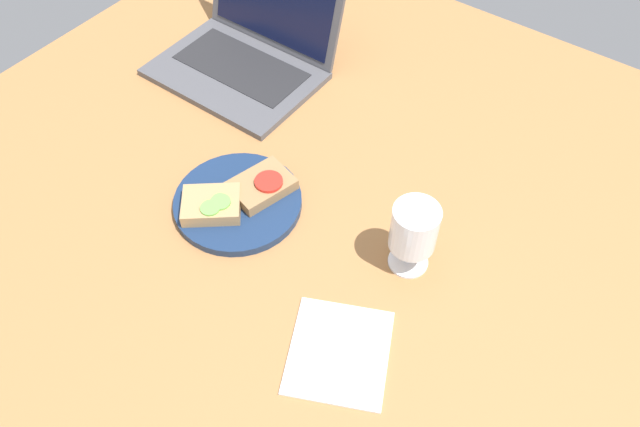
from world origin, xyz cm
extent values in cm
cube|color=#9E6B3D|center=(0.00, 0.00, 1.50)|extent=(140.00, 140.00, 3.00)
cylinder|color=navy|center=(-7.91, -5.95, 3.76)|extent=(21.55, 21.55, 1.53)
cube|color=#A88456|center=(-9.86, -10.04, 5.70)|extent=(11.93, 11.63, 2.34)
cylinder|color=#6BB74C|center=(-8.58, -9.21, 7.05)|extent=(2.68, 2.68, 0.35)
cylinder|color=#6BB74C|center=(-8.18, -9.46, 7.06)|extent=(3.38, 3.38, 0.37)
cylinder|color=#6BB74C|center=(-8.66, -11.35, 7.05)|extent=(3.25, 3.25, 0.36)
cube|color=#937047|center=(-5.97, -1.87, 5.55)|extent=(9.92, 11.79, 2.03)
cylinder|color=red|center=(-4.75, -1.32, 6.86)|extent=(4.74, 4.74, 0.59)
cylinder|color=white|center=(21.30, 0.92, 3.20)|extent=(6.31, 6.31, 0.40)
cylinder|color=white|center=(21.30, 0.92, 5.73)|extent=(1.05, 1.05, 4.65)
cylinder|color=white|center=(21.30, 0.92, 11.91)|extent=(7.12, 7.12, 7.71)
cylinder|color=white|center=(21.30, 0.92, 10.39)|extent=(6.55, 6.55, 4.68)
cube|color=#4C4C51|center=(-30.63, 19.32, 3.66)|extent=(32.48, 22.57, 1.31)
cube|color=#232326|center=(-30.63, 21.35, 4.39)|extent=(26.63, 12.41, 0.16)
cube|color=black|center=(-30.63, 32.74, 13.58)|extent=(28.58, 4.59, 15.62)
cube|color=white|center=(21.45, -18.17, 3.20)|extent=(19.21, 19.92, 0.40)
camera|label=1|loc=(42.73, -51.91, 84.43)|focal=35.00mm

